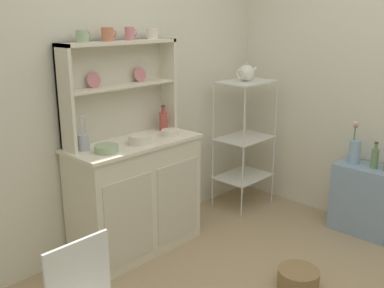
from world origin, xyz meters
name	(u,v)px	position (x,y,z in m)	size (l,w,h in m)	color
wall_back	(114,84)	(0.00, 1.62, 1.25)	(3.84, 0.05, 2.50)	silver
hutch_cabinet	(136,195)	(-0.04, 1.37, 0.44)	(1.01, 0.45, 0.87)	silver
hutch_shelf_unit	(118,82)	(-0.04, 1.53, 1.28)	(0.94, 0.18, 0.71)	beige
bakers_rack	(244,131)	(1.18, 1.29, 0.72)	(0.50, 0.36, 1.19)	silver
side_shelf_blue	(364,199)	(1.44, 0.24, 0.29)	(0.28, 0.48, 0.57)	#849EBC
floor_basket	(298,278)	(0.38, 0.20, 0.06)	(0.27, 0.27, 0.12)	#93754C
cup_sage_0	(83,36)	(-0.33, 1.49, 1.61)	(0.10, 0.08, 0.08)	#9EB78E
cup_terracotta_1	(108,34)	(-0.14, 1.49, 1.62)	(0.10, 0.08, 0.09)	#C67556
cup_rose_2	(130,33)	(0.06, 1.49, 1.62)	(0.08, 0.07, 0.09)	#D17A84
cup_cream_3	(152,34)	(0.27, 1.49, 1.61)	(0.10, 0.08, 0.08)	silver
bowl_mixing_large	(107,149)	(-0.33, 1.29, 0.89)	(0.16, 0.16, 0.05)	#9EB78E
bowl_floral_medium	(140,139)	(-0.04, 1.29, 0.90)	(0.17, 0.17, 0.06)	silver
bowl_cream_small	(170,133)	(0.25, 1.29, 0.89)	(0.13, 0.13, 0.05)	silver
jam_bottle	(163,121)	(0.33, 1.45, 0.94)	(0.06, 0.06, 0.20)	#B74C47
utensil_jar	(84,142)	(-0.41, 1.45, 0.92)	(0.08, 0.08, 0.24)	#B2B7C6
porcelain_teapot	(246,73)	(1.18, 1.29, 1.26)	(0.23, 0.14, 0.17)	white
flower_vase	(355,150)	(1.44, 0.36, 0.69)	(0.09, 0.09, 0.35)	#8EB2D1
oil_bottle	(375,158)	(1.44, 0.19, 0.66)	(0.06, 0.06, 0.21)	#6B8C60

